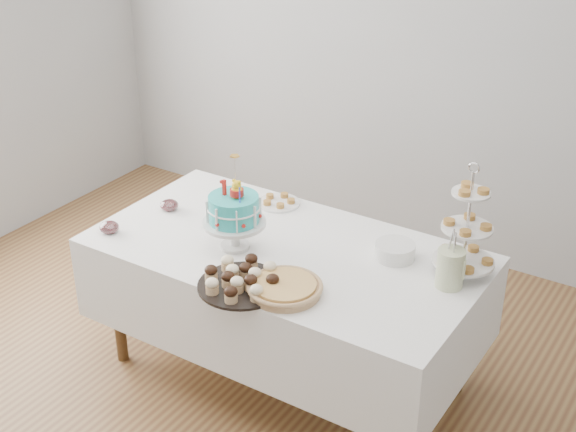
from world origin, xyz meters
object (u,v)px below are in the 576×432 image
Objects in this scene: tiered_stand at (467,228)px; jam_bowl_a at (109,227)px; cupcake_tray at (242,278)px; plate_stack at (395,251)px; birthday_cake at (234,224)px; table at (285,287)px; utensil_pitcher at (450,267)px; pie at (285,288)px; jam_bowl_b at (169,205)px; pastry_plate at (279,201)px.

jam_bowl_a is (-1.66, -0.59, -0.21)m from tiered_stand.
jam_bowl_a is at bearing 176.22° from cupcake_tray.
plate_stack is at bearing -171.98° from tiered_stand.
birthday_cake is 0.67m from jam_bowl_a.
birthday_cake is at bearing -154.79° from plate_stack.
utensil_pitcher reaches higher than table.
tiered_stand is 1.77m from jam_bowl_a.
birthday_cake reaches higher than jam_bowl_a.
pie reaches higher than table.
jam_bowl_b is at bearing 159.58° from pie.
pastry_plate is at bearing 127.00° from table.
tiered_stand is (1.03, 0.38, 0.10)m from birthday_cake.
cupcake_tray is 1.71× the size of pastry_plate.
birthday_cake is at bearing -14.74° from jam_bowl_b.
pie is 0.61m from plate_stack.
tiered_stand reaches higher than jam_bowl_a.
jam_bowl_b is at bearing 75.56° from jam_bowl_a.
plate_stack is at bearing -13.14° from pastry_plate.
jam_bowl_b is at bearing -140.51° from pastry_plate.
cupcake_tray is 4.05× the size of jam_bowl_a.
plate_stack is (0.47, 0.61, -0.01)m from cupcake_tray.
cupcake_tray is 0.85m from pastry_plate.
birthday_cake is 0.37m from cupcake_tray.
table is 0.60m from plate_stack.
pastry_plate is at bearing 166.86° from plate_stack.
tiered_stand is 1.60m from jam_bowl_b.
utensil_pitcher reaches higher than cupcake_tray.
table is 4.77× the size of cupcake_tray.
utensil_pitcher is at bearing -14.25° from pastry_plate.
plate_stack is at bearing 22.40° from jam_bowl_a.
jam_bowl_a is (-0.87, 0.06, -0.02)m from cupcake_tray.
tiered_stand reaches higher than birthday_cake.
cupcake_tray is 2.07× the size of plate_stack.
cupcake_tray is 1.18× the size of pie.
cupcake_tray is 0.20m from pie.
jam_bowl_a reaches higher than pastry_plate.
table is 9.90× the size of plate_stack.
cupcake_tray is at bearing -164.03° from pie.
tiered_stand is (0.60, 0.60, 0.20)m from pie.
birthday_cake is 2.45× the size of plate_stack.
cupcake_tray is at bearing -28.29° from jam_bowl_b.
jam_bowl_a is at bearing -157.60° from plate_stack.
jam_bowl_a is 1.71m from utensil_pitcher.
birthday_cake is 1.10m from tiered_stand.
pie is at bearing -20.42° from jam_bowl_b.
birthday_cake is 4.88× the size of jam_bowl_b.
pie is 0.61× the size of tiered_stand.
birthday_cake is at bearing 130.74° from cupcake_tray.
jam_bowl_a is at bearing -158.12° from birthday_cake.
plate_stack is (-0.32, -0.05, -0.20)m from tiered_stand.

